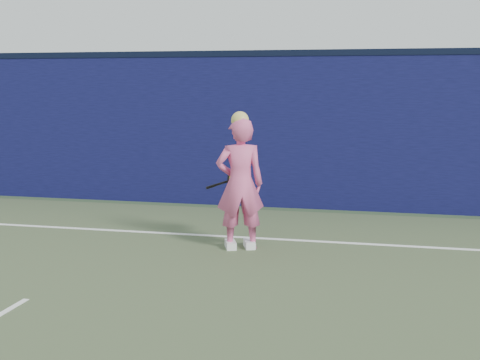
# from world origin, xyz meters

# --- Properties ---
(backstop_wall) EXTENTS (24.00, 0.40, 2.50)m
(backstop_wall) POSITION_xyz_m (0.00, 6.50, 1.25)
(backstop_wall) COLOR #0C0D34
(backstop_wall) RESTS_ON ground
(wall_cap) EXTENTS (24.00, 0.42, 0.10)m
(wall_cap) POSITION_xyz_m (0.00, 6.50, 2.55)
(wall_cap) COLOR black
(wall_cap) RESTS_ON backstop_wall
(player) EXTENTS (0.70, 0.58, 1.73)m
(player) POSITION_xyz_m (1.54, 3.45, 0.83)
(player) COLOR #DE568C
(player) RESTS_ON ground
(racket) EXTENTS (0.53, 0.29, 0.31)m
(racket) POSITION_xyz_m (1.38, 3.87, 0.82)
(racket) COLOR black
(racket) RESTS_ON ground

